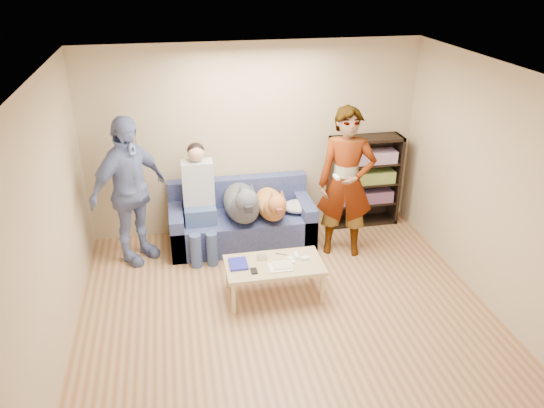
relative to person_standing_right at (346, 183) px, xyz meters
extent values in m
plane|color=#8C5E3B|center=(-1.02, -1.57, -0.97)|extent=(5.00, 5.00, 0.00)
plane|color=white|center=(-1.02, -1.57, 1.63)|extent=(5.00, 5.00, 0.00)
plane|color=tan|center=(-1.02, 0.93, 0.33)|extent=(4.50, 0.00, 4.50)
plane|color=tan|center=(-3.27, -1.57, 0.33)|extent=(0.00, 5.00, 5.00)
plane|color=tan|center=(1.23, -1.57, 0.33)|extent=(0.00, 5.00, 5.00)
ellipsoid|color=#B4B4B9|center=(-0.51, 0.42, -0.47)|extent=(0.41, 0.35, 0.14)
imported|color=gray|center=(0.00, 0.00, 0.00)|extent=(0.81, 0.65, 1.94)
imported|color=#7585BC|center=(-2.66, 0.33, -0.03)|extent=(1.13, 1.09, 1.89)
cube|color=white|center=(-0.20, -0.20, 0.18)|extent=(0.05, 0.13, 0.03)
cube|color=#1C1F9B|center=(-1.48, -0.76, -0.54)|extent=(0.20, 0.26, 0.03)
cube|color=white|center=(-1.03, -0.91, -0.54)|extent=(0.26, 0.20, 0.02)
cube|color=beige|center=(-1.00, -0.89, -0.53)|extent=(0.22, 0.17, 0.01)
cube|color=#ABAAAF|center=(-1.20, -0.69, -0.53)|extent=(0.11, 0.06, 0.05)
cube|color=white|center=(-0.80, -0.71, -0.54)|extent=(0.04, 0.13, 0.03)
cube|color=silver|center=(-0.72, -0.79, -0.54)|extent=(0.09, 0.06, 0.03)
cylinder|color=white|center=(-0.88, -0.83, -0.54)|extent=(0.07, 0.07, 0.02)
cylinder|color=white|center=(-0.88, -0.75, -0.54)|extent=(0.07, 0.07, 0.02)
cylinder|color=orange|center=(-1.10, -0.97, -0.55)|extent=(0.13, 0.06, 0.01)
cylinder|color=black|center=(-0.96, -0.63, -0.55)|extent=(0.13, 0.08, 0.01)
cube|color=black|center=(-1.33, -0.93, -0.54)|extent=(0.07, 0.12, 0.02)
cube|color=#515B93|center=(-1.27, 0.48, -0.76)|extent=(1.90, 0.85, 0.42)
cube|color=#515B93|center=(-1.27, 0.82, -0.35)|extent=(1.90, 0.18, 0.40)
cube|color=#515B93|center=(-2.13, 0.48, -0.68)|extent=(0.18, 0.85, 0.58)
cube|color=#515B93|center=(-0.41, 0.48, -0.68)|extent=(0.18, 0.85, 0.58)
cube|color=#3A5A7F|center=(-1.82, 0.40, -0.44)|extent=(0.40, 0.38, 0.22)
cylinder|color=#3E488A|center=(-1.92, -0.02, -0.76)|extent=(0.14, 0.14, 0.47)
cylinder|color=#3C5284|center=(-1.72, -0.02, -0.76)|extent=(0.14, 0.14, 0.47)
cube|color=silver|center=(-1.82, 0.50, -0.05)|extent=(0.40, 0.24, 0.58)
sphere|color=tan|center=(-1.82, 0.50, 0.35)|extent=(0.21, 0.21, 0.21)
ellipsoid|color=black|center=(-1.82, 0.53, 0.38)|extent=(0.22, 0.22, 0.19)
ellipsoid|color=#474A51|center=(-1.27, 0.43, -0.35)|extent=(0.47, 0.97, 0.41)
sphere|color=#52535D|center=(-1.27, 0.10, -0.25)|extent=(0.35, 0.35, 0.35)
sphere|color=#53565E|center=(-1.27, -0.07, -0.09)|extent=(0.28, 0.28, 0.28)
cube|color=black|center=(-1.27, -0.20, -0.13)|extent=(0.09, 0.14, 0.08)
cone|color=#4D4F57|center=(-1.34, -0.05, 0.06)|extent=(0.09, 0.09, 0.14)
cone|color=#52565D|center=(-1.20, -0.05, 0.06)|extent=(0.09, 0.09, 0.14)
cylinder|color=#4F525A|center=(-1.27, 0.85, -0.39)|extent=(0.05, 0.32, 0.19)
ellipsoid|color=#C17C3B|center=(-0.90, 0.39, -0.39)|extent=(0.38, 0.80, 0.33)
sphere|color=#A96D33|center=(-0.90, 0.09, -0.31)|extent=(0.29, 0.29, 0.29)
sphere|color=#B85C38|center=(-0.90, -0.07, -0.18)|extent=(0.23, 0.23, 0.23)
cube|color=brown|center=(-0.90, -0.18, -0.21)|extent=(0.07, 0.11, 0.07)
cone|color=#A96C33|center=(-0.96, -0.05, -0.05)|extent=(0.07, 0.07, 0.11)
cone|color=#AB6B34|center=(-0.83, -0.05, -0.05)|extent=(0.07, 0.07, 0.11)
cylinder|color=#C97E3D|center=(-0.90, 0.78, -0.42)|extent=(0.04, 0.26, 0.15)
cube|color=tan|center=(-1.08, -0.81, -0.57)|extent=(1.10, 0.60, 0.04)
cylinder|color=#D1BA80|center=(-1.58, -1.06, -0.78)|extent=(0.05, 0.05, 0.38)
cylinder|color=tan|center=(-0.58, -1.06, -0.78)|extent=(0.05, 0.05, 0.38)
cylinder|color=tan|center=(-1.58, -0.56, -0.78)|extent=(0.05, 0.05, 0.38)
cylinder|color=#D6B484|center=(-0.58, -0.56, -0.78)|extent=(0.05, 0.05, 0.38)
cube|color=black|center=(0.05, 0.75, -0.32)|extent=(0.04, 0.34, 1.30)
cube|color=black|center=(1.01, 0.75, -0.32)|extent=(0.04, 0.34, 1.30)
cube|color=black|center=(0.53, 0.75, 0.31)|extent=(1.00, 0.34, 0.04)
cube|color=black|center=(0.53, 0.75, -0.95)|extent=(1.00, 0.34, 0.04)
cube|color=black|center=(0.53, 0.91, -0.32)|extent=(1.00, 0.02, 1.30)
cube|color=black|center=(0.53, 0.75, -0.65)|extent=(0.94, 0.32, 0.03)
cube|color=black|center=(0.53, 0.75, -0.35)|extent=(0.94, 0.32, 0.02)
cube|color=black|center=(0.53, 0.75, -0.05)|extent=(0.94, 0.32, 0.02)
cube|color=#B23333|center=(0.53, 0.73, -0.55)|extent=(0.84, 0.24, 0.17)
cube|color=gold|center=(0.53, 0.73, -0.25)|extent=(0.84, 0.24, 0.17)
cube|color=#994C99|center=(0.53, 0.73, 0.05)|extent=(0.84, 0.24, 0.17)
camera|label=1|loc=(-2.08, -5.81, 2.61)|focal=35.00mm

